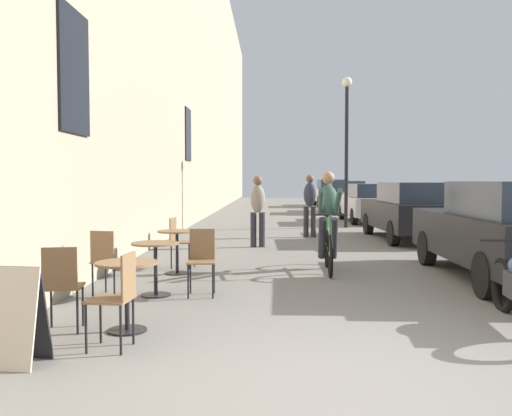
% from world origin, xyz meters
% --- Properties ---
extents(ground_plane, '(88.00, 88.00, 0.00)m').
position_xyz_m(ground_plane, '(0.00, 0.00, 0.00)').
color(ground_plane, slate).
extents(building_facade_left, '(0.54, 68.00, 13.34)m').
position_xyz_m(building_facade_left, '(-3.45, 14.00, 6.67)').
color(building_facade_left, tan).
rests_on(building_facade_left, ground_plane).
extents(cafe_table_near, '(0.64, 0.64, 0.72)m').
position_xyz_m(cafe_table_near, '(-1.96, 1.53, 0.52)').
color(cafe_table_near, black).
rests_on(cafe_table_near, ground_plane).
extents(cafe_chair_near_toward_street, '(0.44, 0.44, 0.89)m').
position_xyz_m(cafe_chair_near_toward_street, '(-2.61, 1.46, 0.52)').
color(cafe_chair_near_toward_street, black).
rests_on(cafe_chair_near_toward_street, ground_plane).
extents(cafe_chair_near_toward_wall, '(0.41, 0.41, 0.89)m').
position_xyz_m(cafe_chair_near_toward_wall, '(-1.89, 0.94, 0.52)').
color(cafe_chair_near_toward_wall, black).
rests_on(cafe_chair_near_toward_wall, ground_plane).
extents(cafe_table_mid, '(0.64, 0.64, 0.72)m').
position_xyz_m(cafe_table_mid, '(-2.03, 3.25, 0.52)').
color(cafe_table_mid, black).
rests_on(cafe_table_mid, ground_plane).
extents(cafe_chair_mid_toward_street, '(0.40, 0.40, 0.89)m').
position_xyz_m(cafe_chair_mid_toward_street, '(-1.42, 3.33, 0.52)').
color(cafe_chair_mid_toward_street, black).
rests_on(cafe_chair_mid_toward_street, ground_plane).
extents(cafe_chair_mid_toward_wall, '(0.46, 0.46, 0.89)m').
position_xyz_m(cafe_chair_mid_toward_wall, '(-2.68, 3.18, 0.52)').
color(cafe_chair_mid_toward_wall, black).
rests_on(cafe_chair_mid_toward_wall, ground_plane).
extents(cafe_table_far, '(0.64, 0.64, 0.72)m').
position_xyz_m(cafe_table_far, '(-2.04, 4.97, 0.52)').
color(cafe_table_far, black).
rests_on(cafe_table_far, ground_plane).
extents(cafe_chair_far_toward_street, '(0.43, 0.43, 0.89)m').
position_xyz_m(cafe_chair_far_toward_street, '(-2.12, 5.57, 0.52)').
color(cafe_chair_far_toward_street, black).
rests_on(cafe_chair_far_toward_street, ground_plane).
extents(sandwich_board_sign, '(0.59, 0.44, 0.84)m').
position_xyz_m(sandwich_board_sign, '(-2.68, 0.51, 0.42)').
color(sandwich_board_sign, black).
rests_on(sandwich_board_sign, ground_plane).
extents(cyclist_on_bicycle, '(0.52, 1.76, 1.74)m').
position_xyz_m(cyclist_on_bicycle, '(0.51, 5.38, 0.81)').
color(cyclist_on_bicycle, black).
rests_on(cyclist_on_bicycle, ground_plane).
extents(pedestrian_near, '(0.37, 0.28, 1.66)m').
position_xyz_m(pedestrian_near, '(-0.79, 8.61, 0.93)').
color(pedestrian_near, '#26262D').
rests_on(pedestrian_near, ground_plane).
extents(pedestrian_mid, '(0.35, 0.25, 1.71)m').
position_xyz_m(pedestrian_mid, '(0.58, 10.85, 0.96)').
color(pedestrian_mid, '#26262D').
rests_on(pedestrian_mid, ground_plane).
extents(street_lamp, '(0.32, 0.32, 4.90)m').
position_xyz_m(street_lamp, '(1.99, 13.88, 3.11)').
color(street_lamp, black).
rests_on(street_lamp, ground_plane).
extents(parked_car_nearest, '(1.87, 4.34, 1.54)m').
position_xyz_m(parked_car_nearest, '(3.18, 4.47, 0.80)').
color(parked_car_nearest, black).
rests_on(parked_car_nearest, ground_plane).
extents(parked_car_second, '(1.90, 4.27, 1.50)m').
position_xyz_m(parked_car_second, '(3.17, 10.20, 0.78)').
color(parked_car_second, black).
rests_on(parked_car_second, ground_plane).
extents(parked_car_third, '(1.80, 4.05, 1.42)m').
position_xyz_m(parked_car_third, '(3.14, 16.19, 0.74)').
color(parked_car_third, '#B7B7BC').
rests_on(parked_car_third, ground_plane).
extents(parked_car_fourth, '(1.88, 4.30, 1.52)m').
position_xyz_m(parked_car_fourth, '(3.08, 22.16, 0.79)').
color(parked_car_fourth, beige).
rests_on(parked_car_fourth, ground_plane).
extents(parked_car_fifth, '(1.93, 4.49, 1.59)m').
position_xyz_m(parked_car_fifth, '(3.15, 28.54, 0.82)').
color(parked_car_fifth, beige).
rests_on(parked_car_fifth, ground_plane).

